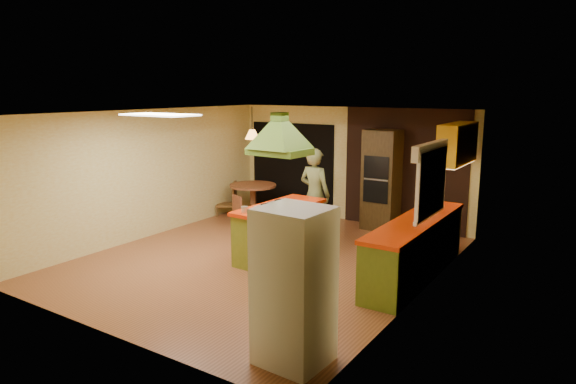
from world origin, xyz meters
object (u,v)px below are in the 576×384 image
Objects in this scene: canister_large at (427,204)px; dining_table at (253,195)px; kitchen_island at (280,231)px; man at (315,194)px; refrigerator at (294,287)px; wall_oven at (382,180)px.

dining_table is at bearing 167.33° from canister_large.
canister_large is at bearing 25.74° from kitchen_island.
canister_large reaches higher than dining_table.
refrigerator is (2.12, -4.09, -0.04)m from man.
canister_large is (2.29, -0.30, 0.14)m from man.
dining_table is (-2.75, -0.75, -0.49)m from wall_oven.
man reaches higher than refrigerator.
canister_large is at bearing 176.77° from man.
kitchen_island is 1.34m from man.
wall_oven is at bearing 15.30° from dining_table.
man is 4.61m from refrigerator.
kitchen_island is at bearing -156.54° from canister_large.
refrigerator is at bearing -51.36° from kitchen_island.
refrigerator is at bearing 121.71° from man.
kitchen_island is at bearing 129.24° from refrigerator.
man reaches higher than kitchen_island.
dining_table is at bearing 138.70° from kitchen_island.
kitchen_island is 3.52m from refrigerator.
kitchen_island reaches higher than dining_table.
canister_large is at bearing 90.33° from refrigerator.
dining_table is at bearing -163.58° from wall_oven.
refrigerator is 5.67m from wall_oven.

